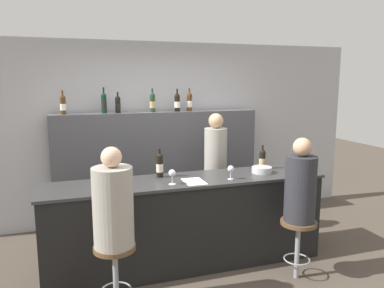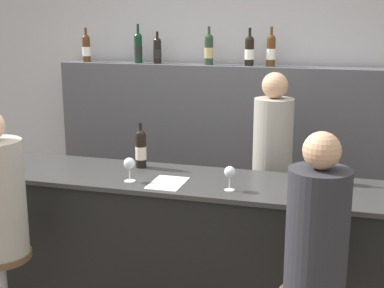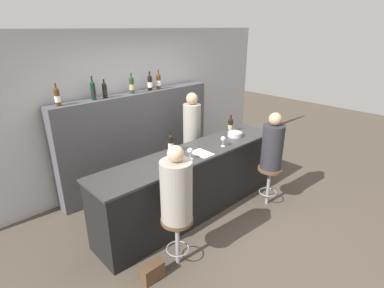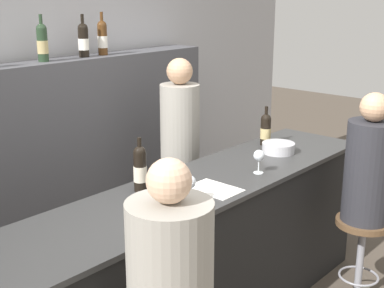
# 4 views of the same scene
# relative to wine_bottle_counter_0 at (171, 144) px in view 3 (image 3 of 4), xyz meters

# --- Properties ---
(ground_plane) EXTENTS (16.00, 16.00, 0.00)m
(ground_plane) POSITION_rel_wine_bottle_counter_0_xyz_m (0.26, -0.48, -1.13)
(ground_plane) COLOR #4C4238
(wall_back) EXTENTS (6.40, 0.05, 2.60)m
(wall_back) POSITION_rel_wine_bottle_counter_0_xyz_m (0.26, 1.40, 0.17)
(wall_back) COLOR #B2B2B7
(wall_back) RESTS_ON ground_plane
(bar_counter) EXTENTS (3.08, 0.65, 0.99)m
(bar_counter) POSITION_rel_wine_bottle_counter_0_xyz_m (0.26, -0.18, -0.63)
(bar_counter) COLOR black
(bar_counter) RESTS_ON ground_plane
(back_bar_cabinet) EXTENTS (2.89, 0.28, 1.62)m
(back_bar_cabinet) POSITION_rel_wine_bottle_counter_0_xyz_m (0.26, 1.18, -0.32)
(back_bar_cabinet) COLOR #4C4C51
(back_bar_cabinet) RESTS_ON ground_plane
(wine_bottle_counter_0) EXTENTS (0.08, 0.08, 0.32)m
(wine_bottle_counter_0) POSITION_rel_wine_bottle_counter_0_xyz_m (0.00, 0.00, 0.00)
(wine_bottle_counter_0) COLOR black
(wine_bottle_counter_0) RESTS_ON bar_counter
(wine_bottle_counter_1) EXTENTS (0.08, 0.08, 0.29)m
(wine_bottle_counter_1) POSITION_rel_wine_bottle_counter_0_xyz_m (1.27, -0.00, -0.02)
(wine_bottle_counter_1) COLOR black
(wine_bottle_counter_1) RESTS_ON bar_counter
(wine_bottle_backbar_0) EXTENTS (0.07, 0.07, 0.31)m
(wine_bottle_backbar_0) POSITION_rel_wine_bottle_counter_0_xyz_m (-0.99, 1.18, 0.62)
(wine_bottle_backbar_0) COLOR #4C2D14
(wine_bottle_backbar_0) RESTS_ON back_bar_cabinet
(wine_bottle_backbar_1) EXTENTS (0.07, 0.07, 0.35)m
(wine_bottle_backbar_1) POSITION_rel_wine_bottle_counter_0_xyz_m (-0.47, 1.18, 0.63)
(wine_bottle_backbar_1) COLOR black
(wine_bottle_backbar_1) RESTS_ON back_bar_cabinet
(wine_bottle_backbar_2) EXTENTS (0.07, 0.07, 0.28)m
(wine_bottle_backbar_2) POSITION_rel_wine_bottle_counter_0_xyz_m (-0.29, 1.18, 0.61)
(wine_bottle_backbar_2) COLOR black
(wine_bottle_backbar_2) RESTS_ON back_bar_cabinet
(wine_bottle_backbar_3) EXTENTS (0.08, 0.08, 0.33)m
(wine_bottle_backbar_3) POSITION_rel_wine_bottle_counter_0_xyz_m (0.18, 1.18, 0.62)
(wine_bottle_backbar_3) COLOR #233823
(wine_bottle_backbar_3) RESTS_ON back_bar_cabinet
(wine_bottle_backbar_4) EXTENTS (0.08, 0.08, 0.32)m
(wine_bottle_backbar_4) POSITION_rel_wine_bottle_counter_0_xyz_m (0.54, 1.18, 0.62)
(wine_bottle_backbar_4) COLOR black
(wine_bottle_backbar_4) RESTS_ON back_bar_cabinet
(wine_bottle_backbar_5) EXTENTS (0.08, 0.08, 0.33)m
(wine_bottle_backbar_5) POSITION_rel_wine_bottle_counter_0_xyz_m (0.72, 1.18, 0.62)
(wine_bottle_backbar_5) COLOR #4C2D14
(wine_bottle_backbar_5) RESTS_ON back_bar_cabinet
(wine_glass_0) EXTENTS (0.08, 0.08, 0.16)m
(wine_glass_0) POSITION_rel_wine_bottle_counter_0_xyz_m (0.05, -0.33, -0.02)
(wine_glass_0) COLOR silver
(wine_glass_0) RESTS_ON bar_counter
(wine_glass_1) EXTENTS (0.07, 0.07, 0.15)m
(wine_glass_1) POSITION_rel_wine_bottle_counter_0_xyz_m (0.71, -0.33, -0.03)
(wine_glass_1) COLOR silver
(wine_glass_1) RESTS_ON bar_counter
(metal_bowl) EXTENTS (0.23, 0.23, 0.07)m
(metal_bowl) POSITION_rel_wine_bottle_counter_0_xyz_m (1.17, -0.18, -0.10)
(metal_bowl) COLOR #B7B7BC
(metal_bowl) RESTS_ON bar_counter
(tasting_menu) EXTENTS (0.21, 0.30, 0.00)m
(tasting_menu) POSITION_rel_wine_bottle_counter_0_xyz_m (0.30, -0.31, -0.13)
(tasting_menu) COLOR white
(tasting_menu) RESTS_ON bar_counter
(bar_stool_left) EXTENTS (0.37, 0.37, 0.63)m
(bar_stool_left) POSITION_rel_wine_bottle_counter_0_xyz_m (-0.61, -0.82, -0.64)
(bar_stool_left) COLOR gray
(bar_stool_left) RESTS_ON ground_plane
(guest_seated_left) EXTENTS (0.35, 0.35, 0.88)m
(guest_seated_left) POSITION_rel_wine_bottle_counter_0_xyz_m (-0.61, -0.82, -0.12)
(guest_seated_left) COLOR gray
(guest_seated_left) RESTS_ON bar_stool_left
(bar_stool_right) EXTENTS (0.37, 0.37, 0.63)m
(bar_stool_right) POSITION_rel_wine_bottle_counter_0_xyz_m (1.26, -0.82, -0.64)
(bar_stool_right) COLOR gray
(bar_stool_right) RESTS_ON ground_plane
(guest_seated_right) EXTENTS (0.31, 0.31, 0.86)m
(guest_seated_right) POSITION_rel_wine_bottle_counter_0_xyz_m (1.26, -0.82, -0.12)
(guest_seated_right) COLOR #28282D
(guest_seated_right) RESTS_ON bar_stool_right
(bartender) EXTENTS (0.29, 0.29, 1.64)m
(bartender) POSITION_rel_wine_bottle_counter_0_xyz_m (0.86, 0.48, -0.36)
(bartender) COLOR gray
(bartender) RESTS_ON ground_plane
(handbag) EXTENTS (0.26, 0.12, 0.20)m
(handbag) POSITION_rel_wine_bottle_counter_0_xyz_m (-0.97, -0.82, -1.03)
(handbag) COLOR #513823
(handbag) RESTS_ON ground_plane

